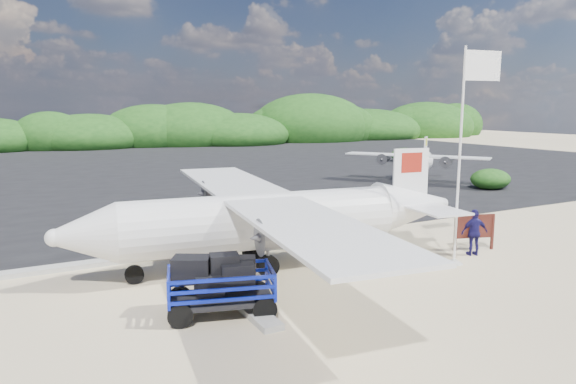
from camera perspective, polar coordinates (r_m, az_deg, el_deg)
name	(u,v)px	position (r m, az deg, el deg)	size (l,w,h in m)	color
ground	(382,276)	(15.56, 10.37, -9.16)	(160.00, 160.00, 0.00)	beige
asphalt_apron	(150,169)	(42.85, -15.12, 2.50)	(90.00, 50.00, 0.04)	#B2B2B2
lagoon	(42,315)	(13.96, -25.63, -12.18)	(9.00, 7.00, 0.40)	#B2B2B2
vegetation_band	(103,147)	(67.37, -19.83, 4.68)	(124.00, 8.00, 4.40)	#B2B2B2
baggage_cart	(222,315)	(12.74, -7.39, -13.37)	(2.69, 1.54, 1.35)	#0B1BA9
flagpole	(454,263)	(17.32, 17.94, -7.55)	(1.34, 0.56, 6.72)	white
signboard	(473,250)	(19.08, 19.86, -6.09)	(1.57, 0.15, 1.29)	#4C1D15
crew_a	(370,228)	(17.25, 9.09, -3.93)	(0.71, 0.47, 1.94)	#19154F
crew_b	(228,218)	(18.99, -6.71, -2.86)	(0.88, 0.68, 1.81)	#19154F
crew_c	(474,232)	(18.26, 20.01, -4.25)	(0.92, 0.38, 1.57)	#19154F
aircraft_large	(357,166)	(44.07, 7.67, 2.93)	(15.11, 15.11, 4.53)	#B2B2B2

